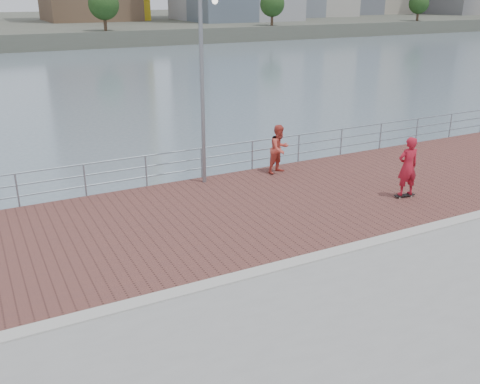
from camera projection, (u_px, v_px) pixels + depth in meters
name	position (u px, v px, depth m)	size (l,w,h in m)	color
water	(276.00, 337.00, 13.67)	(400.00, 400.00, 0.00)	slate
brick_lane	(216.00, 216.00, 15.96)	(40.00, 6.80, 0.02)	brown
curb	(278.00, 267.00, 12.95)	(40.00, 0.40, 0.06)	#B7B5AD
guardrail	(174.00, 163.00, 18.55)	(39.06, 0.06, 1.13)	#8C9EA8
street_lamp	(207.00, 43.00, 16.67)	(0.49, 1.43, 6.73)	gray
skateboard	(404.00, 195.00, 17.35)	(0.71, 0.28, 0.08)	black
skateboarder	(408.00, 166.00, 17.00)	(0.70, 0.46, 1.92)	#AF1728
bystander	(279.00, 149.00, 19.43)	(0.87, 0.68, 1.79)	#D64D3F
shoreline_trees	(129.00, 6.00, 83.73)	(169.30, 4.68, 6.24)	#473323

